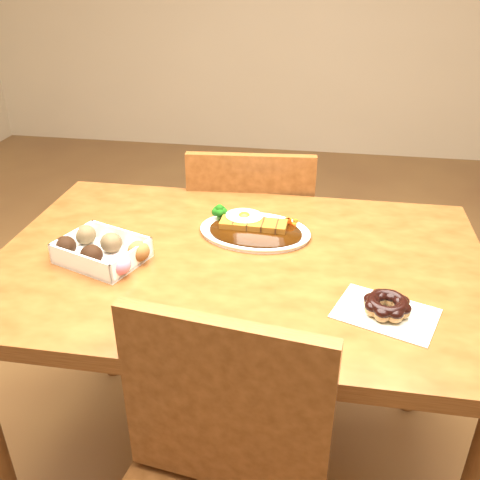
% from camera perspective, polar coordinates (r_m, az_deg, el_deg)
% --- Properties ---
extents(ground, '(6.00, 6.00, 0.00)m').
position_cam_1_polar(ground, '(1.81, -0.09, -22.82)').
color(ground, brown).
rests_on(ground, ground).
extents(table, '(1.20, 0.80, 0.75)m').
position_cam_1_polar(table, '(1.36, -0.11, -5.48)').
color(table, '#512A10').
rests_on(table, ground).
extents(chair_far, '(0.45, 0.45, 0.87)m').
position_cam_1_polar(chair_far, '(1.91, 1.27, -0.78)').
color(chair_far, '#512A10').
rests_on(chair_far, ground).
extents(katsu_curry_plate, '(0.31, 0.23, 0.06)m').
position_cam_1_polar(katsu_curry_plate, '(1.42, 1.43, 1.24)').
color(katsu_curry_plate, white).
rests_on(katsu_curry_plate, table).
extents(donut_box, '(0.24, 0.21, 0.06)m').
position_cam_1_polar(donut_box, '(1.33, -14.54, -1.02)').
color(donut_box, white).
rests_on(donut_box, table).
extents(pon_de_ring, '(0.24, 0.20, 0.04)m').
position_cam_1_polar(pon_de_ring, '(1.15, 15.39, -6.80)').
color(pon_de_ring, silver).
rests_on(pon_de_ring, table).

